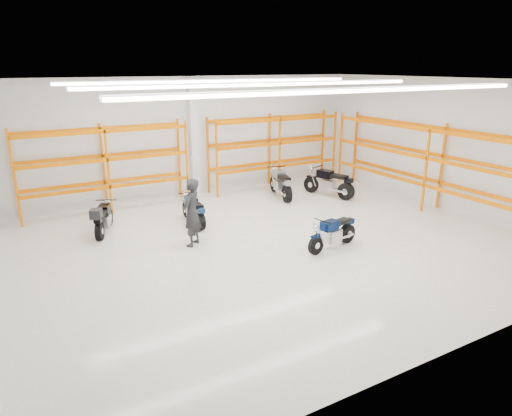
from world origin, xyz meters
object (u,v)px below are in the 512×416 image
motorcycle_back_a (103,219)px  motorcycle_back_c (281,184)px  standing_man (192,213)px  motorcycle_back_b (194,211)px  structural_column (194,138)px  motorcycle_main (334,233)px  motorcycle_back_d (331,184)px

motorcycle_back_a → motorcycle_back_c: motorcycle_back_c is taller
motorcycle_back_c → standing_man: size_ratio=1.14×
motorcycle_back_b → structural_column: bearing=66.8°
motorcycle_main → standing_man: 4.02m
motorcycle_back_c → standing_man: bearing=-148.9°
motorcycle_back_c → motorcycle_back_d: 1.92m
motorcycle_back_b → standing_man: standing_man is taller
motorcycle_back_d → motorcycle_back_a: bearing=179.4°
motorcycle_back_c → motorcycle_back_a: bearing=-173.6°
motorcycle_back_b → motorcycle_back_c: (4.09, 1.25, 0.08)m
motorcycle_main → motorcycle_back_b: motorcycle_back_b is taller
motorcycle_main → motorcycle_back_b: (-2.66, 3.77, 0.01)m
motorcycle_back_a → standing_man: bearing=-46.6°
motorcycle_back_a → motorcycle_back_d: motorcycle_back_d is taller
motorcycle_back_c → structural_column: bearing=144.8°
motorcycle_back_a → standing_man: size_ratio=0.95×
motorcycle_back_a → structural_column: structural_column is taller
motorcycle_back_b → standing_man: size_ratio=0.98×
motorcycle_back_b → motorcycle_back_c: motorcycle_back_c is taller
standing_man → motorcycle_back_a: bearing=-88.7°
motorcycle_back_a → structural_column: bearing=33.3°
motorcycle_back_c → motorcycle_back_d: (1.72, -0.85, 0.00)m
motorcycle_main → motorcycle_back_c: 5.22m
motorcycle_main → motorcycle_back_d: size_ratio=0.85×
motorcycle_back_b → motorcycle_main: bearing=-54.8°
motorcycle_back_c → motorcycle_back_d: bearing=-26.4°
motorcycle_back_c → motorcycle_back_d: motorcycle_back_d is taller
standing_man → structural_column: structural_column is taller
motorcycle_main → motorcycle_back_a: size_ratio=1.01×
standing_man → structural_column: bearing=-155.3°
motorcycle_back_a → motorcycle_back_d: size_ratio=0.84×
motorcycle_back_a → motorcycle_back_b: bearing=-10.1°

